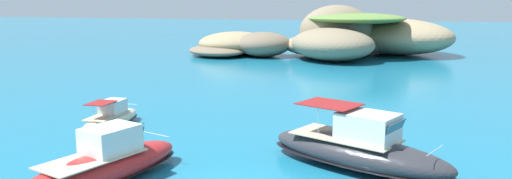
# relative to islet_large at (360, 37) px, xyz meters

# --- Properties ---
(islet_large) EXTENTS (31.59, 32.16, 7.86)m
(islet_large) POSITION_rel_islet_large_xyz_m (0.00, 0.00, 0.00)
(islet_large) COLOR #84755B
(islet_large) RESTS_ON ground
(islet_small) EXTENTS (19.08, 18.22, 3.79)m
(islet_small) POSITION_rel_islet_large_xyz_m (-18.27, -3.36, -1.38)
(islet_small) COLOR #9E8966
(islet_small) RESTS_ON ground
(motorboat_red) EXTENTS (5.37, 9.25, 2.61)m
(motorboat_red) POSITION_rel_islet_large_xyz_m (-8.53, -57.67, -2.07)
(motorboat_red) COLOR red
(motorboat_red) RESTS_ON ground
(motorboat_charcoal) EXTENTS (10.40, 6.90, 3.15)m
(motorboat_charcoal) POSITION_rel_islet_large_xyz_m (2.83, -52.69, -1.95)
(motorboat_charcoal) COLOR #2D2D33
(motorboat_charcoal) RESTS_ON ground
(motorboat_cream) EXTENTS (1.95, 6.28, 1.97)m
(motorboat_cream) POSITION_rel_islet_large_xyz_m (-13.67, -48.86, -2.31)
(motorboat_cream) COLOR beige
(motorboat_cream) RESTS_ON ground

